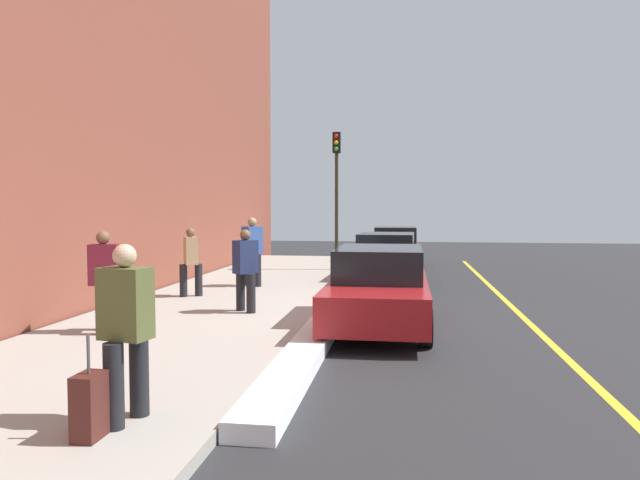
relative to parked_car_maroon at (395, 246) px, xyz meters
name	(u,v)px	position (x,y,z in m)	size (l,w,h in m)	color
ground_plane	(365,323)	(11.94, -0.34, -0.76)	(56.00, 56.00, 0.00)	#28282B
sidewalk	(205,315)	(11.94, -3.64, -0.68)	(28.00, 4.60, 0.15)	#A39E93
lane_stripe_centre	(534,327)	(11.94, 2.86, -0.75)	(28.00, 0.14, 0.01)	gold
snow_bank_curb	(308,348)	(14.65, -1.04, -0.65)	(7.00, 0.56, 0.22)	white
parked_car_maroon	(395,246)	(0.00, 0.00, 0.00)	(4.25, 1.99, 1.51)	black
parked_car_navy	(386,259)	(5.97, -0.15, 0.00)	(4.16, 1.99, 1.51)	black
parked_car_red	(379,288)	(12.31, -0.06, 0.00)	(4.63, 1.92, 1.51)	black
pedestrian_burgundy_coat	(104,278)	(14.15, -4.65, 0.32)	(0.55, 0.54, 1.73)	black
pedestrian_tan_coat	(191,260)	(10.05, -4.66, 0.27)	(0.52, 0.49, 1.64)	black
pedestrian_olive_coat	(126,328)	(18.08, -2.28, 0.34)	(0.58, 0.53, 1.77)	black
pedestrian_blue_coat	(252,250)	(8.00, -3.69, 0.39)	(0.59, 0.54, 1.86)	black
pedestrian_navy_coat	(246,268)	(11.89, -2.79, 0.29)	(0.53, 0.51, 1.68)	black
traffic_light_pole	(337,178)	(3.43, -1.93, 2.54)	(0.35, 0.26, 4.69)	#2D2D19
rolling_suitcase	(89,406)	(18.53, -2.42, -0.30)	(0.34, 0.22, 0.97)	#471E19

